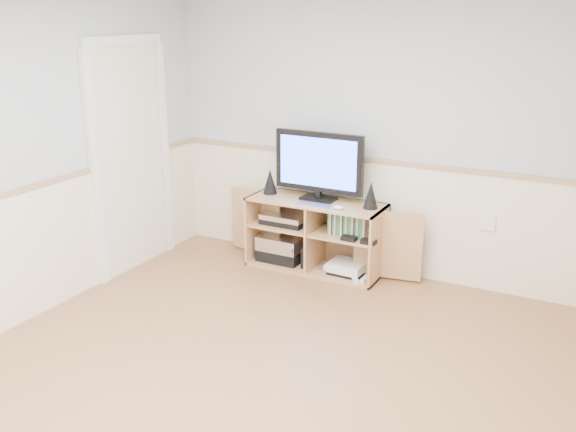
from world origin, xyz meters
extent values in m
cube|color=#A7744A|center=(0.00, 0.00, -0.01)|extent=(4.00, 4.50, 0.02)
cube|color=silver|center=(-2.01, 0.00, 1.25)|extent=(0.02, 4.50, 2.50)
cube|color=silver|center=(0.00, 2.26, 1.25)|extent=(4.00, 0.02, 2.50)
cube|color=#EFE1C4|center=(0.00, 2.24, 0.50)|extent=(4.00, 0.01, 1.00)
cube|color=tan|center=(0.00, 2.23, 1.02)|extent=(4.00, 0.02, 0.04)
cube|color=#EEEACE|center=(-1.98, 1.30, 1.00)|extent=(0.03, 0.82, 2.00)
cube|color=tan|center=(-0.47, 1.99, 0.01)|extent=(1.24, 0.47, 0.02)
cube|color=tan|center=(-0.47, 1.99, 0.64)|extent=(1.24, 0.47, 0.02)
cube|color=tan|center=(-1.08, 1.99, 0.33)|extent=(0.02, 0.47, 0.65)
cube|color=tan|center=(0.14, 1.99, 0.33)|extent=(0.02, 0.47, 0.65)
cube|color=tan|center=(-0.47, 2.21, 0.33)|extent=(1.24, 0.02, 0.65)
cube|color=tan|center=(-0.47, 1.99, 0.33)|extent=(0.02, 0.45, 0.61)
cube|color=tan|center=(-0.78, 1.99, 0.38)|extent=(0.59, 0.43, 0.02)
cube|color=tan|center=(-0.16, 1.99, 0.38)|extent=(0.59, 0.43, 0.02)
cube|color=tan|center=(-1.14, 2.05, 0.33)|extent=(0.59, 0.12, 0.61)
cube|color=tan|center=(0.20, 2.05, 0.33)|extent=(0.59, 0.12, 0.61)
cube|color=black|center=(-0.47, 2.04, 0.66)|extent=(0.31, 0.18, 0.02)
cube|color=black|center=(-0.47, 2.04, 0.70)|extent=(0.05, 0.04, 0.06)
cube|color=black|center=(-0.47, 2.04, 1.00)|extent=(0.84, 0.05, 0.54)
cube|color=blue|center=(-0.47, 2.01, 1.00)|extent=(0.74, 0.01, 0.44)
cone|color=black|center=(-0.95, 2.01, 0.77)|extent=(0.13, 0.13, 0.24)
cone|color=black|center=(0.04, 2.01, 0.77)|extent=(0.13, 0.13, 0.24)
cube|color=silver|center=(-0.43, 1.85, 0.66)|extent=(0.31, 0.13, 0.01)
ellipsoid|color=white|center=(-0.19, 1.85, 0.67)|extent=(0.10, 0.07, 0.04)
cube|color=black|center=(-0.82, 1.99, 0.07)|extent=(0.41, 0.31, 0.11)
cube|color=silver|center=(-0.82, 1.99, 0.20)|extent=(0.41, 0.31, 0.13)
cube|color=black|center=(-0.78, 1.99, 0.42)|extent=(0.41, 0.29, 0.05)
cube|color=silver|center=(-0.78, 1.99, 0.46)|extent=(0.41, 0.29, 0.05)
cube|color=black|center=(-0.54, 1.94, 0.12)|extent=(0.04, 0.14, 0.20)
cube|color=white|center=(-0.26, 2.02, 0.04)|extent=(0.22, 0.17, 0.05)
cube|color=black|center=(-0.14, 1.97, 0.04)|extent=(0.31, 0.25, 0.03)
cube|color=white|center=(-0.14, 1.97, 0.09)|extent=(0.32, 0.27, 0.08)
cube|color=white|center=(0.06, 1.89, 0.04)|extent=(0.04, 0.14, 0.03)
cube|color=white|center=(0.04, 2.05, 0.04)|extent=(0.09, 0.15, 0.03)
cube|color=#3F8C3F|center=(-0.14, 1.97, 0.48)|extent=(0.34, 0.14, 0.19)
cube|color=white|center=(1.00, 2.23, 0.60)|extent=(0.12, 0.03, 0.12)
camera|label=1|loc=(1.89, -3.00, 2.29)|focal=40.00mm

